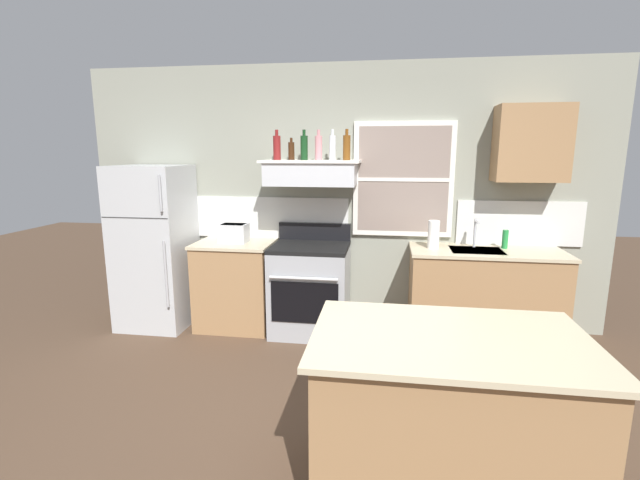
{
  "coord_description": "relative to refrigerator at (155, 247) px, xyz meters",
  "views": [
    {
      "loc": [
        0.49,
        -2.4,
        1.83
      ],
      "look_at": [
        -0.05,
        1.2,
        1.1
      ],
      "focal_mm": 24.91,
      "sensor_mm": 36.0,
      "label": 1
    }
  ],
  "objects": [
    {
      "name": "ground_plane",
      "position": [
        1.9,
        -1.84,
        -0.85
      ],
      "size": [
        16.0,
        16.0,
        0.0
      ],
      "primitive_type": "plane",
      "color": "#4C3828"
    },
    {
      "name": "back_wall",
      "position": [
        1.93,
        0.39,
        0.51
      ],
      "size": [
        5.4,
        0.11,
        2.7
      ],
      "color": "gray",
      "rests_on": "ground_plane"
    },
    {
      "name": "refrigerator",
      "position": [
        0.0,
        0.0,
        0.0
      ],
      "size": [
        0.7,
        0.72,
        1.69
      ],
      "color": "#B7BABC",
      "rests_on": "ground_plane"
    },
    {
      "name": "counter_left_of_stove",
      "position": [
        0.85,
        0.06,
        -0.39
      ],
      "size": [
        0.79,
        0.63,
        0.91
      ],
      "color": "#9E754C",
      "rests_on": "ground_plane"
    },
    {
      "name": "toaster",
      "position": [
        0.85,
        0.05,
        0.16
      ],
      "size": [
        0.3,
        0.2,
        0.19
      ],
      "color": "silver",
      "rests_on": "counter_left_of_stove"
    },
    {
      "name": "stove_range",
      "position": [
        1.65,
        0.02,
        -0.38
      ],
      "size": [
        0.76,
        0.69,
        1.09
      ],
      "color": "#9EA0A5",
      "rests_on": "ground_plane"
    },
    {
      "name": "range_hood_shelf",
      "position": [
        1.65,
        0.12,
        0.78
      ],
      "size": [
        0.96,
        0.52,
        0.24
      ],
      "color": "silver"
    },
    {
      "name": "bottle_red_label_wine",
      "position": [
        1.3,
        0.12,
        1.02
      ],
      "size": [
        0.07,
        0.07,
        0.29
      ],
      "color": "maroon",
      "rests_on": "range_hood_shelf"
    },
    {
      "name": "bottle_brown_stout",
      "position": [
        1.44,
        0.18,
        0.99
      ],
      "size": [
        0.06,
        0.06,
        0.22
      ],
      "color": "#381E0F",
      "rests_on": "range_hood_shelf"
    },
    {
      "name": "bottle_dark_green_wine",
      "position": [
        1.58,
        0.13,
        1.02
      ],
      "size": [
        0.07,
        0.07,
        0.29
      ],
      "color": "#143819",
      "rests_on": "range_hood_shelf"
    },
    {
      "name": "bottle_rose_pink",
      "position": [
        1.72,
        0.09,
        1.02
      ],
      "size": [
        0.07,
        0.07,
        0.29
      ],
      "color": "#C67F84",
      "rests_on": "range_hood_shelf"
    },
    {
      "name": "bottle_clear_tall",
      "position": [
        1.85,
        0.14,
        1.02
      ],
      "size": [
        0.06,
        0.06,
        0.29
      ],
      "color": "silver",
      "rests_on": "range_hood_shelf"
    },
    {
      "name": "bottle_amber_wine",
      "position": [
        2.0,
        0.1,
        1.02
      ],
      "size": [
        0.07,
        0.07,
        0.29
      ],
      "color": "brown",
      "rests_on": "range_hood_shelf"
    },
    {
      "name": "counter_right_with_sink",
      "position": [
        3.35,
        0.06,
        -0.39
      ],
      "size": [
        1.43,
        0.63,
        0.91
      ],
      "color": "#9E754C",
      "rests_on": "ground_plane"
    },
    {
      "name": "sink_faucet",
      "position": [
        3.25,
        0.16,
        0.24
      ],
      "size": [
        0.03,
        0.17,
        0.28
      ],
      "color": "silver",
      "rests_on": "counter_right_with_sink"
    },
    {
      "name": "paper_towel_roll",
      "position": [
        2.85,
        0.06,
        0.2
      ],
      "size": [
        0.11,
        0.11,
        0.27
      ],
      "primitive_type": "cylinder",
      "color": "white",
      "rests_on": "counter_right_with_sink"
    },
    {
      "name": "dish_soap_bottle",
      "position": [
        3.53,
        0.16,
        0.15
      ],
      "size": [
        0.06,
        0.06,
        0.18
      ],
      "primitive_type": "cylinder",
      "color": "#268C3F",
      "rests_on": "counter_right_with_sink"
    },
    {
      "name": "kitchen_island",
      "position": [
        2.73,
        -2.06,
        -0.39
      ],
      "size": [
        1.4,
        0.9,
        0.91
      ],
      "color": "#9E754C",
      "rests_on": "ground_plane"
    },
    {
      "name": "upper_cabinet_right",
      "position": [
        3.7,
        0.2,
        1.05
      ],
      "size": [
        0.64,
        0.32,
        0.7
      ],
      "color": "#9E754C"
    }
  ]
}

